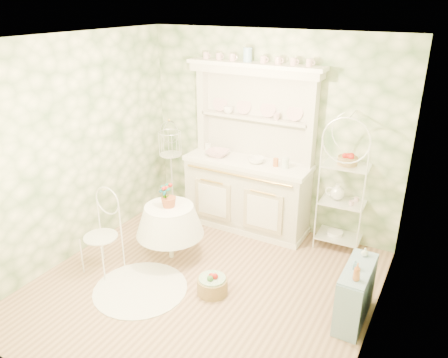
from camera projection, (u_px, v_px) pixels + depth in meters
The scene contains 22 objects.
floor at pixel (203, 286), 4.99m from camera, with size 3.60×3.60×0.00m, color tan.
ceiling at pixel (197, 40), 3.95m from camera, with size 3.60×3.60×0.00m, color white.
wall_left at pixel (74, 150), 5.27m from camera, with size 3.60×3.60×0.00m, color #F6F5CD.
wall_right at pixel (383, 217), 3.66m from camera, with size 3.60×3.60×0.00m, color #F6F5CD.
wall_back at pixel (270, 133), 5.92m from camera, with size 3.60×3.60×0.00m, color #F6F5CD.
wall_front at pixel (63, 265), 3.01m from camera, with size 3.60×3.60×0.00m, color #F6F5CD.
kitchen_dresser at pixel (248, 151), 5.86m from camera, with size 1.87×0.61×2.29m, color silver.
bakers_rack at pixel (344, 188), 5.47m from camera, with size 0.52×0.37×1.68m, color white.
side_shelf at pixel (355, 293), 4.38m from camera, with size 0.27×0.72×0.62m, color #8BA9C3.
round_table at pixel (170, 230), 5.41m from camera, with size 0.71×0.71×0.77m, color white.
cafe_chair at pixel (101, 238), 5.14m from camera, with size 0.39×0.39×0.87m, color white.
birdcage_stand at pixel (171, 169), 6.53m from camera, with size 0.32×0.32×1.34m, color white.
floor_basket at pixel (212, 284), 4.84m from camera, with size 0.36×0.36×0.23m, color #A78652.
lace_rug at pixel (140, 289), 4.94m from camera, with size 1.06×1.06×0.01m, color white.
bowl_floral at pixel (218, 155), 6.08m from camera, with size 0.32×0.32×0.08m, color white.
bowl_white at pixel (256, 162), 5.83m from camera, with size 0.23×0.23×0.07m, color white.
cup_left at pixel (228, 111), 5.98m from camera, with size 0.13×0.13×0.10m, color white.
cup_right at pixel (277, 118), 5.67m from camera, with size 0.10×0.10×0.09m, color white.
potted_geranium at pixel (165, 197), 5.21m from camera, with size 0.16×0.11×0.30m, color #3F7238.
bottle_amber at pixel (357, 274), 4.05m from camera, with size 0.07×0.07×0.18m, color #B46433.
bottle_blue at pixel (355, 265), 4.24m from camera, with size 0.05×0.05×0.11m, color #88B3D8.
bottle_glass at pixel (365, 253), 4.44m from camera, with size 0.07×0.07×0.09m, color silver.
Camera 1 is at (2.21, -3.50, 3.06)m, focal length 35.00 mm.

